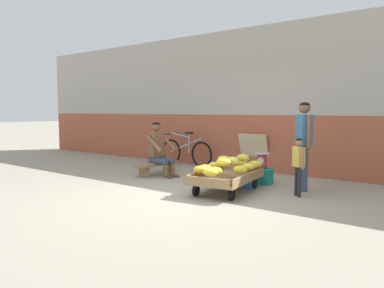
{
  "coord_description": "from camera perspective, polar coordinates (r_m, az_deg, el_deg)",
  "views": [
    {
      "loc": [
        3.62,
        -4.43,
        1.39
      ],
      "look_at": [
        -0.57,
        1.12,
        0.75
      ],
      "focal_mm": 34.17,
      "sensor_mm": 36.0,
      "label": 1
    }
  ],
  "objects": [
    {
      "name": "low_bench",
      "position": [
        7.94,
        -5.54,
        -3.39
      ],
      "size": [
        0.31,
        1.1,
        0.27
      ],
      "color": "olive",
      "rests_on": "ground"
    },
    {
      "name": "customer_adult",
      "position": [
        6.54,
        17.07,
        1.19
      ],
      "size": [
        0.36,
        0.38,
        1.53
      ],
      "color": "#38425B",
      "rests_on": "ground"
    },
    {
      "name": "weighing_scale",
      "position": [
        7.01,
        10.85,
        -2.51
      ],
      "size": [
        0.3,
        0.3,
        0.29
      ],
      "color": "#28282D",
      "rests_on": "plastic_crate"
    },
    {
      "name": "sign_board",
      "position": [
        8.5,
        9.66,
        -1.3
      ],
      "size": [
        0.7,
        0.29,
        0.87
      ],
      "color": "#C6B289",
      "rests_on": "ground"
    },
    {
      "name": "back_wall",
      "position": [
        8.49,
        11.84,
        6.81
      ],
      "size": [
        16.0,
        0.3,
        3.27
      ],
      "color": "#A35138",
      "rests_on": "ground"
    },
    {
      "name": "shopping_bag",
      "position": [
        6.61,
        8.79,
        -5.87
      ],
      "size": [
        0.18,
        0.12,
        0.24
      ],
      "primitive_type": "cube",
      "color": "#3370B7",
      "rests_on": "ground"
    },
    {
      "name": "bicycle_near_left",
      "position": [
        9.23,
        -0.96,
        -1.2
      ],
      "size": [
        1.66,
        0.48,
        0.86
      ],
      "color": "black",
      "rests_on": "ground"
    },
    {
      "name": "banana_cart",
      "position": [
        6.27,
        5.4,
        -5.33
      ],
      "size": [
        1.02,
        1.54,
        0.36
      ],
      "color": "#99754C",
      "rests_on": "ground"
    },
    {
      "name": "vendor_seated",
      "position": [
        7.83,
        -5.14,
        -0.79
      ],
      "size": [
        0.71,
        0.53,
        1.14
      ],
      "color": "brown",
      "rests_on": "ground"
    },
    {
      "name": "customer_child",
      "position": [
        6.12,
        16.28,
        -2.52
      ],
      "size": [
        0.24,
        0.22,
        0.94
      ],
      "color": "#232328",
      "rests_on": "ground"
    },
    {
      "name": "banana_pile",
      "position": [
        6.24,
        5.85,
        -3.32
      ],
      "size": [
        0.87,
        1.48,
        0.27
      ],
      "color": "yellow",
      "rests_on": "banana_cart"
    },
    {
      "name": "plastic_crate",
      "position": [
        7.06,
        10.81,
        -4.95
      ],
      "size": [
        0.36,
        0.28,
        0.3
      ],
      "color": "#19847F",
      "rests_on": "ground"
    },
    {
      "name": "ground_plane",
      "position": [
        5.89,
        -2.18,
        -8.4
      ],
      "size": [
        80.0,
        80.0,
        0.0
      ],
      "primitive_type": "plane",
      "color": "gray"
    }
  ]
}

